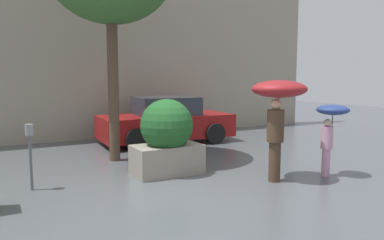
% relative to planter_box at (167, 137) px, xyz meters
% --- Properties ---
extents(ground_plane, '(40.00, 40.00, 0.00)m').
position_rel_planter_box_xyz_m(ground_plane, '(-0.43, -1.26, -0.77)').
color(ground_plane, '#51565B').
extents(building_facade, '(18.00, 0.30, 6.00)m').
position_rel_planter_box_xyz_m(building_facade, '(-0.43, 5.24, 2.23)').
color(building_facade, '#9E937F').
rests_on(building_facade, ground).
extents(planter_box, '(1.41, 1.09, 1.57)m').
position_rel_planter_box_xyz_m(planter_box, '(0.00, 0.00, 0.00)').
color(planter_box, gray).
rests_on(planter_box, ground).
extents(person_adult, '(1.06, 1.06, 1.95)m').
position_rel_planter_box_xyz_m(person_adult, '(1.67, -1.48, 0.80)').
color(person_adult, '#473323').
rests_on(person_adult, ground).
extents(person_child, '(0.65, 0.65, 1.46)m').
position_rel_planter_box_xyz_m(person_child, '(2.82, -1.76, 0.34)').
color(person_child, '#D199B7').
rests_on(person_child, ground).
extents(parked_car_near, '(4.06, 2.10, 1.40)m').
position_rel_planter_box_xyz_m(parked_car_near, '(1.56, 3.41, -0.13)').
color(parked_car_near, maroon).
rests_on(parked_car_near, ground).
extents(parking_meter, '(0.14, 0.14, 1.19)m').
position_rel_planter_box_xyz_m(parking_meter, '(-2.60, 0.13, 0.09)').
color(parking_meter, '#595B60').
rests_on(parking_meter, ground).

